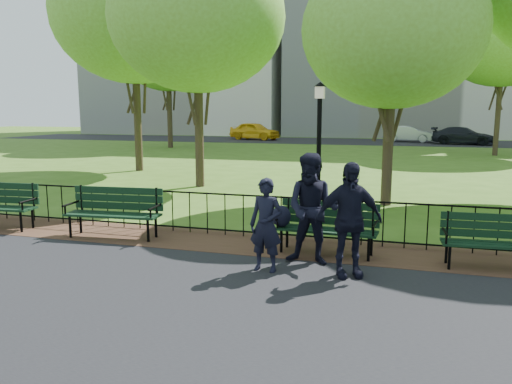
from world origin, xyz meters
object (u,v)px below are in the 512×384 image
(lamppost, at_px, (319,147))
(sedan_silver, at_px, (409,134))
(park_bench_left_a, at_px, (115,207))
(sedan_dark, at_px, (463,136))
(person_left, at_px, (266,225))
(person_right, at_px, (349,220))
(tree_near_e, at_px, (393,31))
(tree_far_w, at_px, (168,46))
(tree_far_e, at_px, (504,32))
(taxi, at_px, (255,131))
(tree_mid_w, at_px, (134,13))
(park_bench_right_a, at_px, (496,236))
(tree_near_w, at_px, (197,17))
(park_bench_main, at_px, (312,220))
(person_mid, at_px, (313,209))

(lamppost, xyz_separation_m, sedan_silver, (2.20, 31.55, -1.09))
(park_bench_left_a, height_order, sedan_dark, sedan_dark)
(person_left, height_order, person_right, person_right)
(tree_near_e, relative_size, tree_far_w, 0.68)
(tree_far_e, xyz_separation_m, taxi, (-17.87, 10.89, -6.15))
(sedan_silver, bearing_deg, tree_mid_w, 158.70)
(tree_mid_w, distance_m, sedan_silver, 26.96)
(tree_mid_w, distance_m, sedan_dark, 27.30)
(park_bench_left_a, relative_size, person_right, 1.11)
(park_bench_left_a, height_order, tree_mid_w, tree_mid_w)
(park_bench_right_a, distance_m, tree_far_e, 24.08)
(park_bench_left_a, xyz_separation_m, person_left, (3.58, -1.27, 0.14))
(tree_far_w, bearing_deg, person_left, -60.67)
(tree_near_w, xyz_separation_m, taxi, (-6.09, 26.84, -4.82))
(person_right, bearing_deg, tree_mid_w, 108.79)
(person_right, bearing_deg, park_bench_main, 101.43)
(person_mid, bearing_deg, tree_mid_w, 133.09)
(tree_far_w, distance_m, sedan_dark, 22.90)
(sedan_dark, bearing_deg, person_mid, -178.95)
(tree_near_w, distance_m, tree_near_e, 6.56)
(park_bench_main, bearing_deg, person_left, -108.49)
(person_right, bearing_deg, person_mid, 120.96)
(park_bench_main, relative_size, person_right, 1.07)
(person_right, distance_m, sedan_silver, 35.35)
(tree_near_w, bearing_deg, person_mid, -55.32)
(park_bench_right_a, relative_size, person_right, 0.97)
(tree_far_e, xyz_separation_m, person_right, (-5.85, -24.05, -6.02))
(park_bench_right_a, height_order, person_mid, person_mid)
(lamppost, xyz_separation_m, tree_far_e, (6.97, 20.27, 5.18))
(tree_near_e, bearing_deg, park_bench_right_a, -69.92)
(park_bench_main, bearing_deg, lamppost, 101.16)
(tree_far_e, xyz_separation_m, person_mid, (-6.50, -23.57, -5.98))
(sedan_dark, bearing_deg, park_bench_main, -179.37)
(park_bench_main, relative_size, person_left, 1.28)
(tree_far_e, bearing_deg, tree_far_w, 179.48)
(tree_mid_w, relative_size, tree_far_e, 0.95)
(person_left, xyz_separation_m, person_right, (1.30, 0.11, 0.15))
(person_right, height_order, taxi, person_right)
(lamppost, height_order, sedan_silver, lamppost)
(tree_mid_w, xyz_separation_m, tree_far_w, (-4.73, 12.65, 0.33))
(park_bench_main, xyz_separation_m, person_left, (-0.52, -1.26, 0.15))
(tree_near_w, relative_size, sedan_dark, 1.76)
(person_left, bearing_deg, sedan_silver, 92.44)
(person_right, bearing_deg, park_bench_left_a, 143.91)
(lamppost, relative_size, tree_mid_w, 0.34)
(park_bench_left_a, bearing_deg, tree_mid_w, 112.45)
(lamppost, distance_m, person_mid, 3.43)
(park_bench_left_a, relative_size, tree_far_w, 0.20)
(park_bench_main, bearing_deg, sedan_silver, 90.84)
(park_bench_main, height_order, person_left, person_left)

